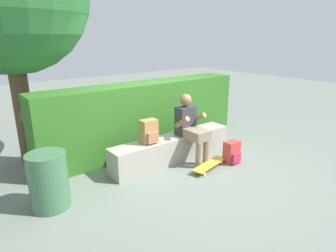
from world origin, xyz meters
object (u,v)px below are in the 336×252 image
at_px(bench_main, 173,148).
at_px(backpack_on_bench, 149,132).
at_px(person_skater, 191,126).
at_px(trash_bin, 49,181).
at_px(backpack_on_ground, 232,153).
at_px(skateboard_near_person, 210,164).

height_order(bench_main, backpack_on_bench, backpack_on_bench).
height_order(bench_main, person_skater, person_skater).
bearing_deg(trash_bin, backpack_on_bench, 5.38).
distance_m(backpack_on_ground, trash_bin, 3.05).
relative_size(skateboard_near_person, backpack_on_bench, 2.06).
distance_m(skateboard_near_person, backpack_on_ground, 0.51).
height_order(skateboard_near_person, backpack_on_ground, backpack_on_ground).
relative_size(person_skater, trash_bin, 1.59).
bearing_deg(skateboard_near_person, backpack_on_ground, -8.35).
relative_size(person_skater, skateboard_near_person, 1.48).
relative_size(person_skater, backpack_on_bench, 3.04).
xyz_separation_m(bench_main, backpack_on_bench, (-0.52, -0.01, 0.43)).
xyz_separation_m(bench_main, skateboard_near_person, (0.27, -0.67, -0.16)).
distance_m(person_skater, backpack_on_bench, 0.79).
xyz_separation_m(backpack_on_ground, trash_bin, (-2.99, 0.57, 0.19)).
height_order(backpack_on_bench, backpack_on_ground, backpack_on_bench).
height_order(backpack_on_bench, trash_bin, backpack_on_bench).
distance_m(person_skater, backpack_on_ground, 0.88).
bearing_deg(backpack_on_bench, skateboard_near_person, -39.74).
xyz_separation_m(skateboard_near_person, backpack_on_bench, (-0.79, 0.66, 0.58)).
bearing_deg(trash_bin, skateboard_near_person, -11.26).
bearing_deg(backpack_on_ground, skateboard_near_person, 171.65).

